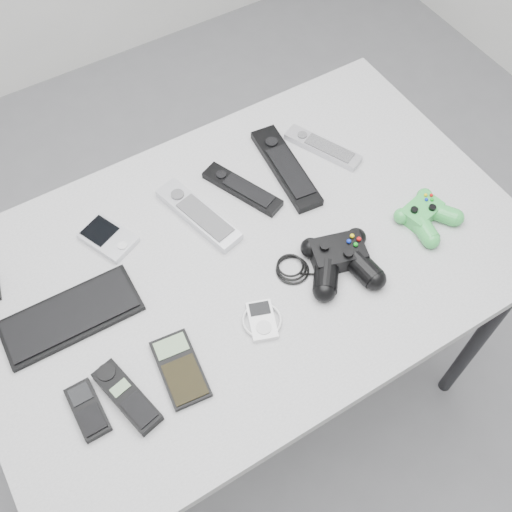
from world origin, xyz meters
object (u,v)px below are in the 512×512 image
pda_keyboard (71,316)px  remote_black_a (242,189)px  mp3_player (262,320)px  remote_silver_a (198,214)px  remote_silver_b (323,147)px  controller_green (426,214)px  pda (108,237)px  mobile_phone (88,410)px  controller_black (340,259)px  calculator (180,369)px  desk (248,271)px  cordless_handset (127,396)px  remote_black_b (286,167)px

pda_keyboard → remote_black_a: remote_black_a is taller
mp3_player → remote_black_a: bearing=86.5°
remote_silver_a → remote_silver_b: remote_silver_a is taller
remote_black_a → controller_green: size_ratio=1.50×
pda → mobile_phone: size_ratio=1.06×
controller_black → mobile_phone: bearing=-161.5°
remote_silver_b → controller_black: controller_black is taller
pda_keyboard → controller_black: size_ratio=1.03×
remote_black_a → remote_silver_b: same height
remote_silver_a → mobile_phone: 0.48m
remote_silver_a → mp3_player: bearing=-107.1°
remote_silver_b → calculator: 0.64m
desk → mobile_phone: bearing=-161.3°
remote_silver_a → remote_black_a: size_ratio=1.13×
mp3_player → remote_silver_a: bearing=107.4°
mp3_player → pda: bearing=138.2°
cordless_handset → controller_black: size_ratio=0.58×
cordless_handset → controller_black: (0.51, 0.03, 0.01)m
pda → mobile_phone: (-0.19, -0.33, 0.00)m
remote_black_b → controller_black: (-0.05, -0.28, 0.01)m
remote_silver_b → cordless_handset: 0.74m
controller_black → mp3_player: bearing=-155.5°
remote_black_b → remote_silver_b: remote_black_b is taller
mobile_phone → calculator: 0.18m
pda → remote_silver_a: bearing=-37.1°
remote_silver_b → controller_green: 0.30m
remote_black_a → cordless_handset: bearing=-166.9°
remote_black_b → calculator: size_ratio=1.75×
remote_black_a → remote_silver_b: size_ratio=1.03×
mp3_player → controller_green: bearing=23.9°
remote_silver_b → pda: bearing=152.4°
desk → remote_silver_b: bearing=27.9°
pda → remote_black_a: remote_black_a is taller
remote_silver_b → mp3_player: remote_silver_b is taller
cordless_handset → controller_green: bearing=-10.2°
desk → remote_black_b: size_ratio=4.61×
cordless_handset → desk: bearing=11.5°
pda → controller_green: size_ratio=0.88×
remote_black_b → mp3_player: 0.40m
remote_black_a → remote_silver_b: (0.23, 0.01, -0.00)m
cordless_handset → controller_green: controller_green is taller
pda → remote_black_b: size_ratio=0.45×
remote_silver_b → cordless_handset: cordless_handset is taller
mobile_phone → controller_green: size_ratio=0.83×
remote_black_b → mp3_player: size_ratio=3.03×
pda → pda_keyboard: bearing=-159.2°
pda → remote_black_b: remote_black_b is taller
cordless_handset → mp3_player: cordless_handset is taller
mp3_player → controller_black: controller_black is taller
desk → cordless_handset: (-0.36, -0.16, 0.08)m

